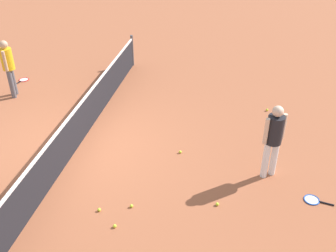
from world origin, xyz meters
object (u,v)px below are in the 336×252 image
(tennis_racket_far_player, at_px, (23,80))
(tennis_ball_by_net, at_px, (132,206))
(tennis_ball_near_player, at_px, (115,226))
(player_near_side, at_px, (274,136))
(player_far_side, at_px, (8,64))
(tennis_ball_stray_right, at_px, (99,210))
(tennis_ball_baseline, at_px, (267,110))
(tennis_racket_near_player, at_px, (313,200))
(tennis_ball_stray_left, at_px, (180,152))
(tennis_ball_midcourt, at_px, (217,204))

(tennis_racket_far_player, height_order, tennis_ball_by_net, tennis_ball_by_net)
(tennis_ball_near_player, height_order, tennis_ball_by_net, same)
(player_near_side, relative_size, tennis_ball_near_player, 25.76)
(tennis_ball_by_net, bearing_deg, tennis_racket_far_player, 44.99)
(player_far_side, distance_m, tennis_ball_stray_right, 5.90)
(player_far_side, bearing_deg, tennis_ball_baseline, -86.46)
(tennis_ball_baseline, bearing_deg, tennis_racket_far_player, 85.76)
(tennis_racket_far_player, bearing_deg, tennis_ball_stray_right, -139.83)
(tennis_racket_near_player, relative_size, tennis_ball_stray_left, 9.17)
(player_far_side, relative_size, tennis_ball_stray_right, 25.76)
(tennis_ball_near_player, xyz_separation_m, tennis_ball_baseline, (4.95, -2.86, 0.00))
(tennis_ball_baseline, xyz_separation_m, tennis_ball_stray_left, (-2.43, 2.05, 0.00))
(player_far_side, distance_m, tennis_ball_near_player, 6.44)
(tennis_ball_stray_left, bearing_deg, player_far_side, 69.62)
(tennis_ball_near_player, height_order, tennis_ball_baseline, same)
(tennis_ball_near_player, bearing_deg, player_near_side, -53.26)
(tennis_racket_near_player, distance_m, tennis_ball_midcourt, 1.93)
(tennis_ball_near_player, height_order, tennis_ball_stray_left, same)
(tennis_ball_baseline, bearing_deg, tennis_ball_by_net, 148.42)
(tennis_ball_stray_left, bearing_deg, tennis_racket_near_player, -111.05)
(player_far_side, height_order, tennis_racket_near_player, player_far_side)
(tennis_ball_midcourt, height_order, tennis_ball_stray_left, same)
(player_near_side, xyz_separation_m, tennis_ball_stray_right, (-1.74, 3.22, -0.98))
(tennis_racket_far_player, bearing_deg, tennis_ball_near_player, -139.06)
(tennis_ball_midcourt, bearing_deg, tennis_ball_stray_right, 104.65)
(player_near_side, relative_size, tennis_ball_baseline, 25.76)
(tennis_ball_by_net, xyz_separation_m, tennis_ball_baseline, (4.39, -2.70, 0.00))
(tennis_ball_stray_right, bearing_deg, tennis_ball_stray_left, -29.46)
(tennis_ball_baseline, distance_m, tennis_ball_stray_left, 3.18)
(tennis_racket_near_player, height_order, tennis_racket_far_player, same)
(tennis_racket_near_player, distance_m, tennis_ball_baseline, 3.62)
(tennis_ball_by_net, height_order, tennis_ball_midcourt, same)
(player_far_side, bearing_deg, tennis_ball_stray_left, -110.38)
(tennis_racket_near_player, bearing_deg, tennis_ball_stray_right, 104.72)
(tennis_racket_near_player, bearing_deg, tennis_ball_stray_left, 68.95)
(tennis_racket_near_player, distance_m, tennis_ball_stray_right, 4.24)
(player_near_side, bearing_deg, tennis_racket_far_player, 65.63)
(tennis_racket_near_player, relative_size, tennis_ball_baseline, 9.17)
(tennis_ball_by_net, bearing_deg, tennis_ball_baseline, -31.58)
(player_near_side, distance_m, tennis_ball_near_player, 3.62)
(player_near_side, height_order, tennis_ball_stray_left, player_near_side)
(tennis_ball_by_net, height_order, tennis_ball_stray_left, same)
(player_near_side, bearing_deg, player_far_side, 71.69)
(tennis_racket_far_player, height_order, tennis_ball_near_player, tennis_ball_near_player)
(tennis_racket_near_player, relative_size, tennis_ball_by_net, 9.17)
(tennis_ball_by_net, relative_size, tennis_ball_stray_left, 1.00)
(tennis_ball_near_player, relative_size, tennis_ball_midcourt, 1.00)
(tennis_racket_far_player, height_order, tennis_ball_baseline, tennis_ball_baseline)
(tennis_ball_midcourt, relative_size, tennis_ball_baseline, 1.00)
(tennis_ball_midcourt, bearing_deg, player_far_side, 60.49)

